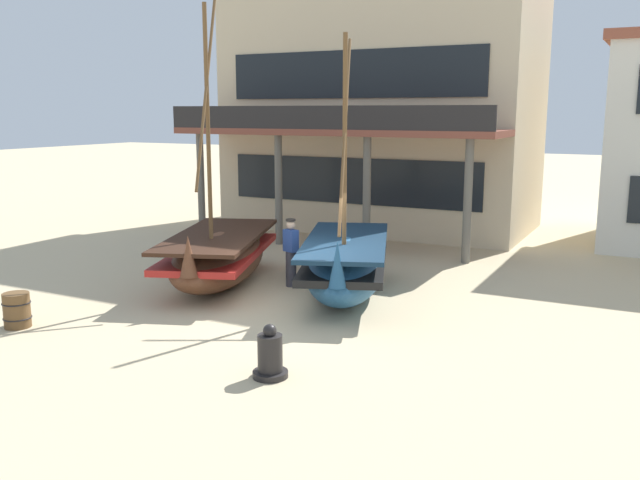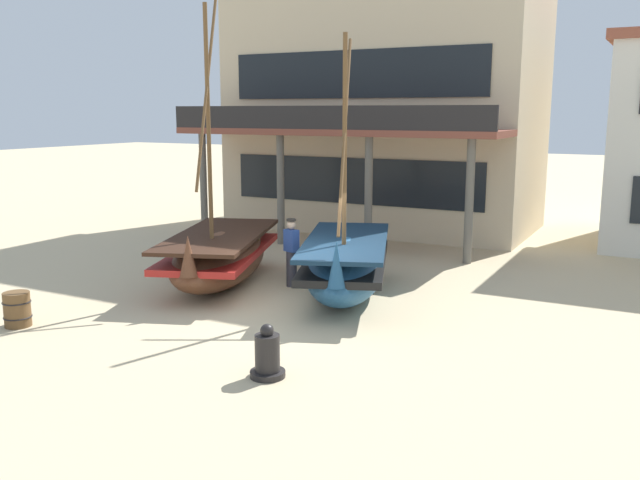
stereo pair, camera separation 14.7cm
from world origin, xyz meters
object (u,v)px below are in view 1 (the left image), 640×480
at_px(fisherman_by_hull, 291,253).
at_px(harbor_building_main, 383,79).
at_px(fishing_boat_near_left, 346,265).
at_px(capstan_winch, 270,356).
at_px(fishing_boat_centre_large, 219,256).
at_px(wooden_barrel, 17,310).

distance_m(fisherman_by_hull, harbor_building_main, 10.63).
xyz_separation_m(fishing_boat_near_left, capstan_winch, (1.00, -5.02, -0.40)).
bearing_deg(fishing_boat_near_left, capstan_winch, -78.72).
relative_size(fishing_boat_centre_large, wooden_barrel, 10.36).
height_order(fishing_boat_centre_large, fisherman_by_hull, fishing_boat_centre_large).
relative_size(fishing_boat_near_left, harbor_building_main, 0.53).
distance_m(capstan_winch, harbor_building_main, 16.07).
bearing_deg(fishing_boat_centre_large, capstan_winch, -46.94).
relative_size(fishing_boat_centre_large, harbor_building_main, 0.65).
xyz_separation_m(fishing_boat_near_left, wooden_barrel, (-4.86, -5.12, -0.40)).
distance_m(fishing_boat_near_left, fishing_boat_centre_large, 3.32).
height_order(fishing_boat_near_left, fishing_boat_centre_large, fishing_boat_centre_large).
distance_m(fisherman_by_hull, wooden_barrel, 6.26).
xyz_separation_m(fishing_boat_centre_large, wooden_barrel, (-1.56, -4.69, -0.36)).
xyz_separation_m(wooden_barrel, harbor_building_main, (1.78, 14.78, 5.07)).
distance_m(fishing_boat_near_left, fisherman_by_hull, 1.59).
bearing_deg(harbor_building_main, fishing_boat_centre_large, -91.21).
xyz_separation_m(capstan_winch, harbor_building_main, (-4.08, 14.69, 5.07)).
bearing_deg(fisherman_by_hull, capstan_winch, -63.70).
height_order(fisherman_by_hull, wooden_barrel, fisherman_by_hull).
bearing_deg(wooden_barrel, fishing_boat_near_left, 46.50).
bearing_deg(capstan_winch, harbor_building_main, 105.53).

